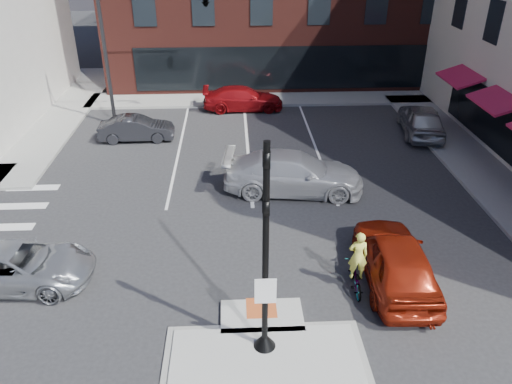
{
  "coord_description": "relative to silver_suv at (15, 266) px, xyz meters",
  "views": [
    {
      "loc": [
        -0.71,
        -9.46,
        10.22
      ],
      "look_at": [
        0.02,
        5.67,
        2.0
      ],
      "focal_mm": 35.0,
      "sensor_mm": 36.0,
      "label": 1
    }
  ],
  "objects": [
    {
      "name": "ground",
      "position": [
        7.69,
        -3.6,
        -0.68
      ],
      "size": [
        120.0,
        120.0,
        0.0
      ],
      "primitive_type": "plane",
      "color": "#28282B",
      "rests_on": "ground"
    },
    {
      "name": "refuge_island",
      "position": [
        7.69,
        -3.86,
        -0.63
      ],
      "size": [
        5.4,
        4.65,
        0.13
      ],
      "color": "gray",
      "rests_on": "ground"
    },
    {
      "name": "sidewalk_e",
      "position": [
        18.49,
        6.4,
        -0.6
      ],
      "size": [
        3.0,
        24.0,
        0.15
      ],
      "primitive_type": "cube",
      "color": "gray",
      "rests_on": "ground"
    },
    {
      "name": "sidewalk_n",
      "position": [
        10.69,
        18.4,
        -0.6
      ],
      "size": [
        26.0,
        3.0,
        0.15
      ],
      "primitive_type": "cube",
      "color": "gray",
      "rests_on": "ground"
    },
    {
      "name": "signal_pole",
      "position": [
        7.69,
        -3.21,
        1.68
      ],
      "size": [
        0.6,
        0.6,
        5.98
      ],
      "color": "black",
      "rests_on": "refuge_island"
    },
    {
      "name": "mast_arm_signal",
      "position": [
        4.21,
        14.4,
        5.53
      ],
      "size": [
        6.1,
        2.24,
        8.0
      ],
      "color": "black",
      "rests_on": "ground"
    },
    {
      "name": "silver_suv",
      "position": [
        0.0,
        0.0,
        0.0
      ],
      "size": [
        4.99,
        2.5,
        1.36
      ],
      "primitive_type": "imported",
      "rotation": [
        0.0,
        0.0,
        1.52
      ],
      "color": "#B4B7BB",
      "rests_on": "ground"
    },
    {
      "name": "red_sedan",
      "position": [
        12.01,
        -0.46,
        0.16
      ],
      "size": [
        2.18,
        5.02,
        1.69
      ],
      "primitive_type": "imported",
      "rotation": [
        0.0,
        0.0,
        3.1
      ],
      "color": "maroon",
      "rests_on": "ground"
    },
    {
      "name": "white_pickup",
      "position": [
        9.48,
        5.79,
        0.18
      ],
      "size": [
        6.13,
        3.03,
        1.71
      ],
      "primitive_type": "imported",
      "rotation": [
        0.0,
        0.0,
        1.46
      ],
      "color": "silver",
      "rests_on": "ground"
    },
    {
      "name": "bg_car_dark",
      "position": [
        1.87,
        11.89,
        -0.04
      ],
      "size": [
        3.94,
        1.49,
        1.28
      ],
      "primitive_type": "imported",
      "rotation": [
        0.0,
        0.0,
        1.61
      ],
      "color": "#27282D",
      "rests_on": "ground"
    },
    {
      "name": "bg_car_silver",
      "position": [
        17.13,
        12.0,
        0.14
      ],
      "size": [
        2.63,
        5.05,
        1.64
      ],
      "primitive_type": "imported",
      "rotation": [
        0.0,
        0.0,
        2.99
      ],
      "color": "#ACAFB3",
      "rests_on": "ground"
    },
    {
      "name": "bg_car_red",
      "position": [
        7.61,
        16.5,
        0.03
      ],
      "size": [
        4.87,
        2.02,
        1.41
      ],
      "primitive_type": "imported",
      "rotation": [
        0.0,
        0.0,
        1.58
      ],
      "color": "maroon",
      "rests_on": "ground"
    },
    {
      "name": "cyclist",
      "position": [
        10.69,
        -0.8,
        0.03
      ],
      "size": [
        0.63,
        1.66,
        2.1
      ],
      "rotation": [
        0.0,
        0.0,
        3.11
      ],
      "color": "#3F3F44",
      "rests_on": "ground"
    }
  ]
}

